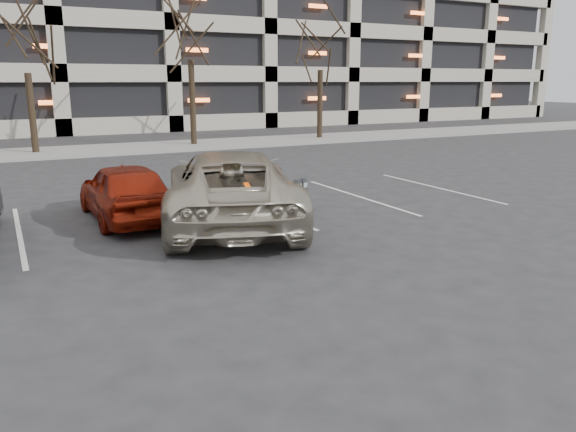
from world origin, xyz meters
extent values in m
plane|color=#28282B|center=(0.00, 0.00, 0.00)|extent=(140.00, 140.00, 0.00)
cube|color=gray|center=(0.00, 16.00, 0.06)|extent=(80.00, 4.00, 0.12)
cube|color=silver|center=(-4.20, 2.30, 0.01)|extent=(0.10, 5.20, 0.00)
cube|color=silver|center=(-1.40, 2.30, 0.01)|extent=(0.10, 5.20, 0.00)
cube|color=silver|center=(1.40, 2.30, 0.01)|extent=(0.10, 5.20, 0.00)
cube|color=silver|center=(4.20, 2.30, 0.01)|extent=(0.10, 5.20, 0.00)
cube|color=silver|center=(7.00, 2.30, 0.01)|extent=(0.10, 5.20, 0.00)
cube|color=black|center=(12.00, 34.00, 9.00)|extent=(49.92, 19.20, 18.00)
cylinder|color=black|center=(-3.00, 16.00, 1.70)|extent=(0.28, 0.28, 3.39)
cylinder|color=black|center=(4.00, 16.00, 2.01)|extent=(0.28, 0.28, 4.03)
cylinder|color=black|center=(11.00, 16.00, 1.81)|extent=(0.28, 0.28, 3.63)
cylinder|color=black|center=(0.62, -0.96, 0.45)|extent=(0.06, 0.06, 0.90)
cube|color=black|center=(0.62, -0.96, 0.92)|extent=(0.32, 0.21, 0.06)
cube|color=silver|center=(0.64, -1.01, 0.90)|extent=(0.21, 0.09, 0.05)
cube|color=gray|center=(0.57, -1.05, 1.15)|extent=(0.10, 0.05, 0.09)
cube|color=gray|center=(0.72, -0.99, 1.15)|extent=(0.10, 0.05, 0.09)
imported|color=beige|center=(0.01, 1.09, 0.81)|extent=(4.41, 6.41, 1.63)
cube|color=#FF5005|center=(-0.34, 0.06, 1.63)|extent=(0.10, 0.20, 0.01)
imported|color=maroon|center=(-1.95, 2.53, 0.66)|extent=(1.65, 3.93, 1.33)
camera|label=1|loc=(-4.37, -10.15, 3.08)|focal=35.00mm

